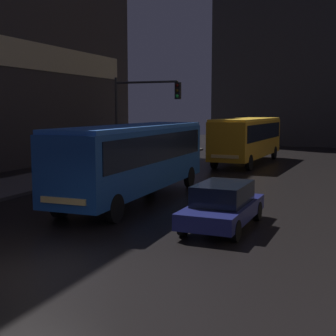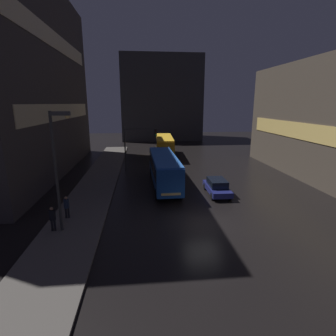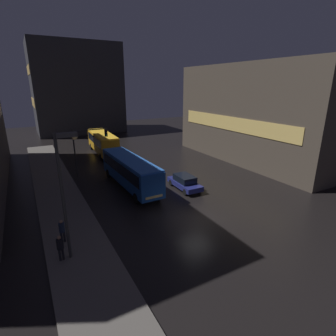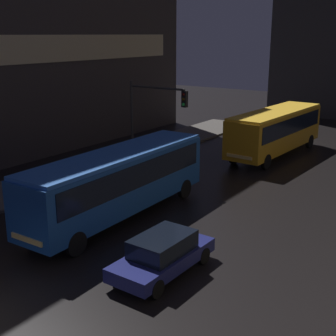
{
  "view_description": "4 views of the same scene",
  "coord_description": "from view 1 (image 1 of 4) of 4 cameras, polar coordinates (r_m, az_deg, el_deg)",
  "views": [
    {
      "loc": [
        6.68,
        -8.46,
        3.82
      ],
      "look_at": [
        -0.9,
        10.14,
        1.3
      ],
      "focal_mm": 50.0,
      "sensor_mm": 36.0,
      "label": 1
    },
    {
      "loc": [
        -4.21,
        -16.76,
        8.31
      ],
      "look_at": [
        -1.51,
        9.96,
        1.67
      ],
      "focal_mm": 28.0,
      "sensor_mm": 36.0,
      "label": 2
    },
    {
      "loc": [
        -10.99,
        -15.22,
        10.34
      ],
      "look_at": [
        2.02,
        8.33,
        1.72
      ],
      "focal_mm": 28.0,
      "sensor_mm": 36.0,
      "label": 3
    },
    {
      "loc": [
        11.53,
        -6.36,
        8.31
      ],
      "look_at": [
        -0.58,
        11.1,
        2.2
      ],
      "focal_mm": 50.0,
      "sensor_mm": 36.0,
      "label": 4
    }
  ],
  "objects": [
    {
      "name": "building_far_backdrop",
      "position": [
        56.33,
        16.18,
        12.51
      ],
      "size": [
        18.07,
        12.0,
        18.73
      ],
      "color": "#2D2D33",
      "rests_on": "ground"
    },
    {
      "name": "bus_far",
      "position": [
        33.73,
        9.64,
        3.9
      ],
      "size": [
        3.0,
        10.32,
        3.2
      ],
      "rotation": [
        0.0,
        0.0,
        3.1
      ],
      "color": "orange",
      "rests_on": "ground"
    },
    {
      "name": "car_taxi",
      "position": [
        15.33,
        6.72,
        -4.47
      ],
      "size": [
        1.89,
        4.35,
        1.46
      ],
      "rotation": [
        0.0,
        0.0,
        3.12
      ],
      "color": "navy",
      "rests_on": "ground"
    },
    {
      "name": "traffic_light_main",
      "position": [
        26.54,
        -3.49,
        7.28
      ],
      "size": [
        4.01,
        0.35,
        5.63
      ],
      "color": "#2D2D2D",
      "rests_on": "ground"
    },
    {
      "name": "bus_near",
      "position": [
        19.75,
        -4.01,
        1.71
      ],
      "size": [
        2.63,
        10.91,
        3.17
      ],
      "rotation": [
        0.0,
        0.0,
        3.16
      ],
      "color": "#194793",
      "rests_on": "ground"
    },
    {
      "name": "ground_plane",
      "position": [
        11.44,
        -15.58,
        -12.64
      ],
      "size": [
        120.0,
        120.0,
        0.0
      ],
      "primitive_type": "plane",
      "color": "black"
    },
    {
      "name": "sidewalk_left",
      "position": [
        24.51,
        -17.97,
        -2.0
      ],
      "size": [
        4.0,
        48.0,
        0.15
      ],
      "color": "#56514C",
      "rests_on": "ground"
    }
  ]
}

